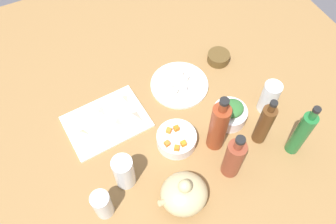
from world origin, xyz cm
name	(u,v)px	position (x,y,z in cm)	size (l,w,h in cm)	color
tabletop	(168,121)	(0.00, 0.00, 1.50)	(190.00, 190.00, 3.00)	olive
cutting_board	(106,122)	(22.10, -9.23, 3.50)	(30.56, 22.19, 1.00)	white
plate_tofu	(179,85)	(-11.50, -12.45, 3.60)	(23.91, 23.91, 1.20)	white
bowl_greens	(229,115)	(-21.14, 10.57, 5.97)	(13.11, 13.11, 5.95)	white
bowl_carrots	(177,139)	(1.83, 10.73, 5.61)	(14.70, 14.70, 5.23)	white
bowl_small_side	(218,57)	(-32.98, -17.07, 5.02)	(9.55, 9.55, 4.03)	brown
teapot	(184,194)	(9.60, 30.99, 8.30)	(17.36, 15.23, 14.11)	tan
bottle_0	(264,124)	(-26.81, 22.71, 13.16)	(5.12, 5.12, 23.80)	#553216
bottle_1	(301,133)	(-35.29, 31.92, 14.51)	(5.03, 5.03, 26.95)	#216C31
bottle_2	(218,127)	(-10.87, 17.21, 15.08)	(6.35, 6.35, 28.12)	brown
bottle_3	(234,158)	(-10.21, 28.87, 12.67)	(6.37, 6.37, 23.14)	brown
drinking_glass_0	(124,172)	(24.47, 16.12, 10.46)	(7.03, 7.03, 14.92)	white
drinking_glass_1	(102,205)	(34.85, 22.83, 9.25)	(6.17, 6.17, 12.49)	white
drinking_glass_2	(269,97)	(-37.00, 12.57, 10.24)	(6.74, 6.74, 14.48)	white
carrot_cube_0	(169,130)	(3.62, 7.89, 9.13)	(1.80, 1.80, 1.80)	orange
carrot_cube_1	(176,128)	(0.76, 8.32, 9.13)	(1.80, 1.80, 1.80)	orange
carrot_cube_2	(177,148)	(4.27, 15.48, 9.13)	(1.80, 1.80, 1.80)	orange
carrot_cube_3	(183,144)	(1.34, 14.97, 9.13)	(1.80, 1.80, 1.80)	orange
carrot_cube_4	(167,144)	(6.56, 12.39, 9.13)	(1.80, 1.80, 1.80)	orange
chopped_greens_mound	(231,108)	(-21.14, 10.57, 10.62)	(9.69, 8.44, 3.34)	#316B30
tofu_cube_0	(169,86)	(-6.97, -12.71, 5.30)	(2.20, 2.20, 2.20)	white
tofu_cube_1	(180,73)	(-14.13, -16.84, 5.30)	(2.20, 2.20, 2.20)	#F0E1D1
tofu_cube_2	(186,78)	(-14.74, -13.04, 5.30)	(2.20, 2.20, 2.20)	#F0E8CE
tofu_cube_3	(185,87)	(-12.22, -9.24, 5.30)	(2.20, 2.20, 2.20)	white
tofu_cube_4	(174,78)	(-10.47, -15.50, 5.30)	(2.20, 2.20, 2.20)	white
tofu_cube_5	(175,91)	(-7.81, -9.12, 5.30)	(2.20, 2.20, 2.20)	silver
dumpling_0	(98,113)	(23.80, -13.40, 5.26)	(5.89, 5.19, 2.52)	beige
dumpling_1	(122,99)	(12.71, -15.47, 5.11)	(4.41, 4.26, 2.23)	beige
dumpling_2	(116,125)	(19.48, -5.28, 5.17)	(5.80, 5.60, 2.34)	beige
dumpling_3	(82,133)	(32.40, -7.52, 5.27)	(4.10, 3.87, 2.54)	beige
dumpling_4	(133,116)	(12.18, -5.67, 5.56)	(5.89, 5.09, 3.12)	beige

